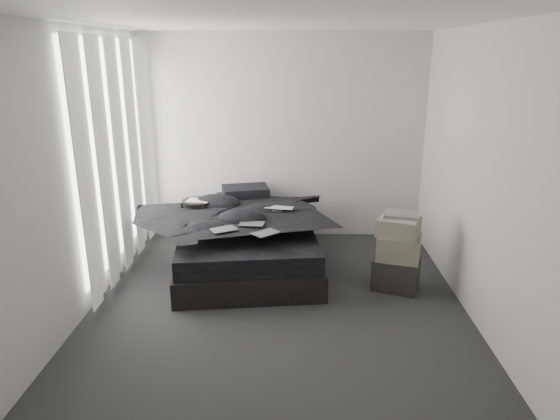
{
  "coord_description": "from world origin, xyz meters",
  "views": [
    {
      "loc": [
        0.15,
        -4.26,
        2.36
      ],
      "look_at": [
        0.0,
        0.8,
        0.75
      ],
      "focal_mm": 32.0,
      "sensor_mm": 36.0,
      "label": 1
    }
  ],
  "objects_px": {
    "laptop": "(278,203)",
    "box_lower": "(396,273)",
    "bed": "(247,255)",
    "side_stand": "(199,228)"
  },
  "relations": [
    {
      "from": "box_lower",
      "to": "bed",
      "type": "bearing_deg",
      "value": 162.13
    },
    {
      "from": "side_stand",
      "to": "box_lower",
      "type": "distance_m",
      "value": 2.36
    },
    {
      "from": "laptop",
      "to": "side_stand",
      "type": "distance_m",
      "value": 1.06
    },
    {
      "from": "side_stand",
      "to": "box_lower",
      "type": "xyz_separation_m",
      "value": [
        2.2,
        -0.84,
        -0.17
      ]
    },
    {
      "from": "bed",
      "to": "laptop",
      "type": "distance_m",
      "value": 0.7
    },
    {
      "from": "laptop",
      "to": "side_stand",
      "type": "xyz_separation_m",
      "value": [
        -0.96,
        0.23,
        -0.39
      ]
    },
    {
      "from": "bed",
      "to": "side_stand",
      "type": "bearing_deg",
      "value": 144.41
    },
    {
      "from": "bed",
      "to": "side_stand",
      "type": "height_order",
      "value": "side_stand"
    },
    {
      "from": "laptop",
      "to": "box_lower",
      "type": "relative_size",
      "value": 0.71
    },
    {
      "from": "laptop",
      "to": "box_lower",
      "type": "height_order",
      "value": "laptop"
    }
  ]
}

